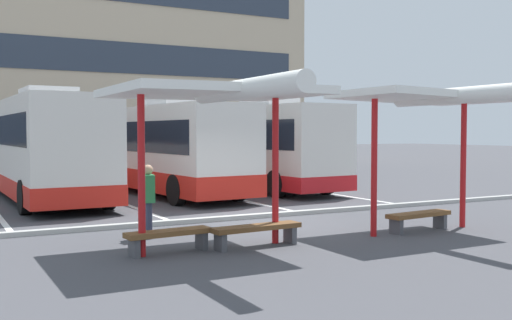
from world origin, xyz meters
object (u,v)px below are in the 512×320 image
at_px(waiting_shelter_0, 218,95).
at_px(bench_2, 419,217).
at_px(coach_bus_1, 157,149).
at_px(bench_0, 169,236).
at_px(coach_bus_2, 252,146).
at_px(waiting_passenger_0, 148,196).
at_px(bench_1, 256,230).
at_px(waiting_shelter_1, 430,101).
at_px(coach_bus_0, 41,148).

bearing_deg(waiting_shelter_0, bench_2, -0.25).
distance_m(waiting_shelter_0, bench_2, 5.88).
distance_m(coach_bus_1, bench_0, 12.01).
bearing_deg(coach_bus_1, bench_2, -78.18).
xyz_separation_m(coach_bus_2, bench_2, (-1.54, -11.35, -1.42)).
bearing_deg(coach_bus_1, bench_0, -107.88).
distance_m(waiting_shelter_0, waiting_passenger_0, 3.07).
xyz_separation_m(coach_bus_2, bench_1, (-5.85, -11.24, -1.42)).
bearing_deg(bench_2, waiting_shelter_1, -90.00).
xyz_separation_m(coach_bus_1, waiting_shelter_0, (-2.76, -11.70, 1.37)).
bearing_deg(coach_bus_0, waiting_shelter_1, -60.56).
relative_size(bench_2, waiting_passenger_0, 1.14).
relative_size(coach_bus_1, coach_bus_2, 1.14).
bearing_deg(bench_2, waiting_shelter_0, 179.75).
bearing_deg(coach_bus_0, waiting_shelter_0, -82.51).
distance_m(coach_bus_0, coach_bus_1, 4.29).
bearing_deg(coach_bus_1, bench_1, -99.12).
bearing_deg(waiting_shelter_1, waiting_passenger_0, 157.96).
bearing_deg(coach_bus_0, waiting_passenger_0, -85.25).
relative_size(coach_bus_2, waiting_shelter_1, 2.41).
height_order(coach_bus_0, waiting_shelter_0, coach_bus_0).
bearing_deg(waiting_passenger_0, coach_bus_0, 94.75).
xyz_separation_m(coach_bus_1, coach_bus_2, (3.99, -0.37, 0.07)).
distance_m(waiting_shelter_0, bench_0, 2.89).
bearing_deg(waiting_shelter_0, bench_0, 159.47).
distance_m(waiting_shelter_0, bench_1, 2.87).
bearing_deg(coach_bus_1, coach_bus_0, -179.07).
bearing_deg(coach_bus_1, waiting_shelter_0, -103.29).
bearing_deg(bench_0, waiting_shelter_0, -20.53).
relative_size(bench_1, waiting_shelter_1, 0.47).
bearing_deg(coach_bus_2, coach_bus_0, 177.94).
relative_size(coach_bus_0, bench_2, 6.24).
distance_m(waiting_shelter_1, bench_2, 2.75).
height_order(coach_bus_1, bench_1, coach_bus_1).
xyz_separation_m(coach_bus_0, bench_0, (0.63, -11.29, -1.47)).
height_order(coach_bus_2, bench_1, coach_bus_2).
height_order(waiting_shelter_0, bench_1, waiting_shelter_0).
bearing_deg(bench_1, coach_bus_2, 62.49).
distance_m(coach_bus_1, waiting_shelter_0, 12.10).
xyz_separation_m(bench_1, waiting_passenger_0, (-1.64, 2.00, 0.60)).
relative_size(coach_bus_1, bench_2, 6.33).
xyz_separation_m(coach_bus_0, waiting_passenger_0, (0.79, -9.54, -0.87)).
height_order(coach_bus_0, coach_bus_1, coach_bus_0).
bearing_deg(waiting_passenger_0, coach_bus_1, 69.99).
bearing_deg(bench_0, bench_1, -7.78).
relative_size(coach_bus_2, bench_1, 5.16).
bearing_deg(waiting_passenger_0, coach_bus_2, 50.98).
distance_m(coach_bus_1, waiting_shelter_1, 12.34).
distance_m(waiting_shelter_1, waiting_passenger_0, 6.77).
height_order(bench_0, waiting_shelter_1, waiting_shelter_1).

